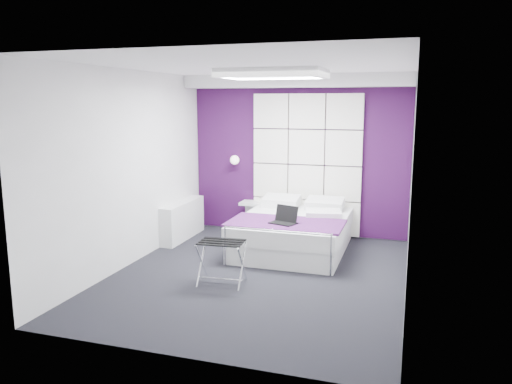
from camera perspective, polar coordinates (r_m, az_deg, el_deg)
floor at (r=6.46m, az=0.32°, el=-9.44°), size 4.40×4.40×0.00m
ceiling at (r=6.10m, az=0.35°, el=14.23°), size 4.40×4.40×0.00m
wall_back at (r=8.26m, az=4.86°, el=4.12°), size 3.60×0.00×3.60m
wall_left at (r=6.89m, az=-14.14°, el=2.63°), size 0.00×4.40×4.40m
wall_right at (r=5.88m, az=17.36°, el=1.20°), size 0.00×4.40×4.40m
accent_wall at (r=8.25m, az=4.85°, el=4.11°), size 3.58×0.02×2.58m
soffit at (r=7.97m, az=4.59°, el=12.54°), size 3.58×0.50×0.20m
headboard at (r=8.18m, az=5.78°, el=3.13°), size 1.80×0.08×2.30m
skylight at (r=6.67m, az=1.91°, el=13.45°), size 1.36×0.86×0.12m
wall_lamp at (r=8.42m, az=-2.36°, el=3.72°), size 0.15×0.15×0.15m
radiator at (r=8.14m, az=-8.38°, el=-3.20°), size 0.22×1.20×0.60m
bed at (r=7.42m, az=4.29°, el=-4.55°), size 1.59×1.91×0.68m
nightstand at (r=8.40m, az=-0.34°, el=-1.28°), size 0.41×0.32×0.05m
luggage_rack at (r=6.10m, az=-3.93°, el=-8.04°), size 0.54×0.39×0.53m
laptop at (r=6.86m, az=3.21°, el=-3.10°), size 0.34×0.24×0.25m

